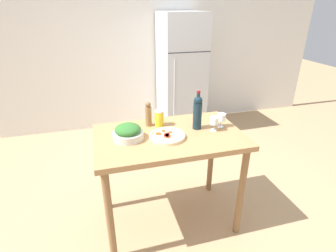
# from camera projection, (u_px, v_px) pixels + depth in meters

# --- Properties ---
(ground_plane) EXTENTS (14.00, 14.00, 0.00)m
(ground_plane) POSITION_uv_depth(u_px,v_px,m) (169.00, 218.00, 2.50)
(ground_plane) COLOR tan
(wall_back) EXTENTS (6.40, 0.06, 2.60)m
(wall_back) POSITION_uv_depth(u_px,v_px,m) (129.00, 45.00, 3.96)
(wall_back) COLOR silver
(wall_back) RESTS_ON ground_plane
(refrigerator) EXTENTS (0.61, 0.74, 1.77)m
(refrigerator) POSITION_uv_depth(u_px,v_px,m) (181.00, 75.00, 3.95)
(refrigerator) COLOR #B7BCC1
(refrigerator) RESTS_ON ground_plane
(prep_counter) EXTENTS (1.20, 0.73, 0.90)m
(prep_counter) POSITION_uv_depth(u_px,v_px,m) (169.00, 147.00, 2.17)
(prep_counter) COLOR #A87A4C
(prep_counter) RESTS_ON ground_plane
(wine_bottle) EXTENTS (0.07, 0.07, 0.33)m
(wine_bottle) POSITION_uv_depth(u_px,v_px,m) (198.00, 112.00, 2.17)
(wine_bottle) COLOR #142833
(wine_bottle) RESTS_ON prep_counter
(wine_glass_near) EXTENTS (0.07, 0.07, 0.12)m
(wine_glass_near) POSITION_uv_depth(u_px,v_px,m) (214.00, 121.00, 2.16)
(wine_glass_near) COLOR silver
(wine_glass_near) RESTS_ON prep_counter
(wine_glass_far) EXTENTS (0.07, 0.07, 0.12)m
(wine_glass_far) POSITION_uv_depth(u_px,v_px,m) (221.00, 117.00, 2.23)
(wine_glass_far) COLOR silver
(wine_glass_far) RESTS_ON prep_counter
(pepper_mill) EXTENTS (0.06, 0.06, 0.22)m
(pepper_mill) POSITION_uv_depth(u_px,v_px,m) (148.00, 114.00, 2.24)
(pepper_mill) COLOR olive
(pepper_mill) RESTS_ON prep_counter
(salad_bowl) EXTENTS (0.24, 0.24, 0.12)m
(salad_bowl) POSITION_uv_depth(u_px,v_px,m) (128.00, 132.00, 2.04)
(salad_bowl) COLOR silver
(salad_bowl) RESTS_ON prep_counter
(homemade_pizza) EXTENTS (0.29, 0.29, 0.03)m
(homemade_pizza) POSITION_uv_depth(u_px,v_px,m) (167.00, 136.00, 2.07)
(homemade_pizza) COLOR beige
(homemade_pizza) RESTS_ON prep_counter
(salt_canister) EXTENTS (0.08, 0.08, 0.14)m
(salt_canister) POSITION_uv_depth(u_px,v_px,m) (159.00, 118.00, 2.25)
(salt_canister) COLOR yellow
(salt_canister) RESTS_ON prep_counter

